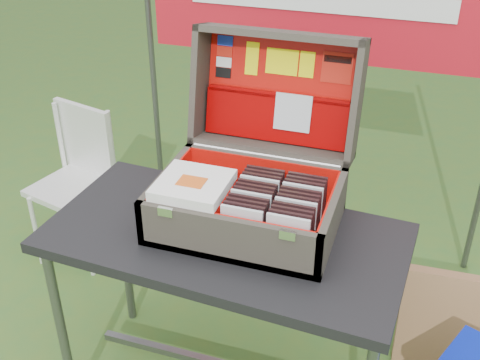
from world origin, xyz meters
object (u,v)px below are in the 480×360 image
(suitcase, at_px, (252,145))
(cardboard_box, at_px, (450,322))
(table, at_px, (226,317))
(chair, at_px, (73,189))

(suitcase, relative_size, cardboard_box, 1.42)
(table, xyz_separation_m, chair, (-1.03, 0.61, 0.01))
(cardboard_box, bearing_deg, chair, 171.99)
(suitcase, xyz_separation_m, chair, (-1.09, 0.48, -0.67))
(table, relative_size, cardboard_box, 2.84)
(table, bearing_deg, suitcase, 69.71)
(table, height_order, cardboard_box, table)
(table, bearing_deg, cardboard_box, 30.72)
(table, bearing_deg, chair, 153.07)
(suitcase, distance_m, chair, 1.37)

